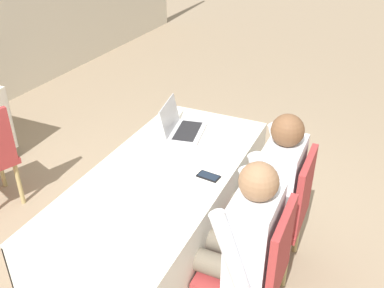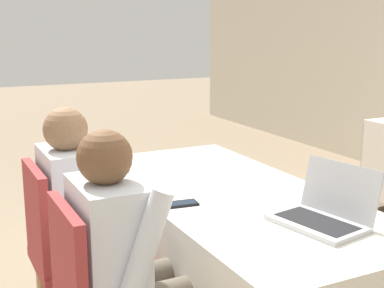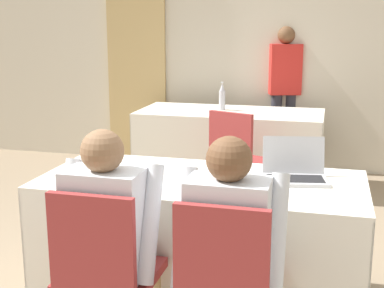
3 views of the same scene
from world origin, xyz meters
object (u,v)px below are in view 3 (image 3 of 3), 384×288
object	(u,v)px
laptop	(295,172)
person_white_shirt	(231,241)
chair_near_left	(104,269)
person_checkered_shirt	(112,229)
chair_far_spare	(238,157)
person_red_shirt	(284,89)
water_bottle	(222,97)
cell_phone	(200,194)
chair_near_right	(226,284)

from	to	relation	value
laptop	person_white_shirt	xyz separation A→B (m)	(-0.23, -0.73, -0.14)
laptop	chair_near_left	size ratio (longest dim) A/B	0.44
laptop	person_checkered_shirt	bearing A→B (deg)	-148.70
person_checkered_shirt	person_white_shirt	xyz separation A→B (m)	(0.58, 0.00, 0.00)
chair_far_spare	person_red_shirt	xyz separation A→B (m)	(0.24, 1.56, 0.42)
person_checkered_shirt	person_red_shirt	distance (m)	3.78
water_bottle	cell_phone	bearing A→B (deg)	-80.80
cell_phone	person_white_shirt	world-z (taller)	person_white_shirt
laptop	person_white_shirt	distance (m)	0.78
laptop	chair_far_spare	xyz separation A→B (m)	(-0.58, 1.45, -0.30)
chair_far_spare	water_bottle	bearing A→B (deg)	-50.01
laptop	person_red_shirt	size ratio (longest dim) A/B	0.25
person_checkered_shirt	chair_near_left	bearing A→B (deg)	90.00
water_bottle	chair_near_left	distance (m)	3.21
water_bottle	person_red_shirt	size ratio (longest dim) A/B	0.18
laptop	chair_far_spare	size ratio (longest dim) A/B	0.44
water_bottle	chair_near_right	distance (m)	3.28
water_bottle	laptop	bearing A→B (deg)	-69.02
cell_phone	person_checkered_shirt	world-z (taller)	person_checkered_shirt
person_white_shirt	person_red_shirt	distance (m)	3.75
cell_phone	chair_far_spare	xyz separation A→B (m)	(-0.12, 1.85, -0.26)
chair_far_spare	person_checkered_shirt	xyz separation A→B (m)	(-0.23, -2.18, 0.16)
laptop	chair_far_spare	distance (m)	1.59
chair_near_left	person_white_shirt	distance (m)	0.61
cell_phone	chair_near_left	distance (m)	0.62
person_checkered_shirt	water_bottle	bearing A→B (deg)	-88.34
cell_phone	chair_near_right	distance (m)	0.55
laptop	chair_near_left	bearing A→B (deg)	-144.92
water_bottle	person_checkered_shirt	world-z (taller)	person_checkered_shirt
chair_near_left	person_white_shirt	size ratio (longest dim) A/B	0.78
cell_phone	water_bottle	xyz separation A→B (m)	(-0.45, 2.75, 0.13)
cell_phone	person_white_shirt	xyz separation A→B (m)	(0.23, -0.33, -0.10)
chair_far_spare	person_red_shirt	bearing A→B (deg)	-78.77
chair_near_right	person_white_shirt	xyz separation A→B (m)	(0.00, 0.10, 0.16)
chair_near_right	chair_far_spare	distance (m)	2.31
chair_far_spare	person_checkered_shirt	size ratio (longest dim) A/B	0.78
cell_phone	person_red_shirt	xyz separation A→B (m)	(0.12, 3.41, 0.15)
water_bottle	person_white_shirt	size ratio (longest dim) A/B	0.25
person_white_shirt	person_red_shirt	xyz separation A→B (m)	(-0.10, 3.74, 0.26)
chair_near_right	person_red_shirt	xyz separation A→B (m)	(-0.10, 3.85, 0.42)
laptop	person_white_shirt	bearing A→B (deg)	-118.12
laptop	chair_far_spare	world-z (taller)	laptop
chair_near_right	person_white_shirt	world-z (taller)	person_white_shirt
cell_phone	water_bottle	size ratio (longest dim) A/B	0.52
chair_near_left	person_checkered_shirt	bearing A→B (deg)	-90.00
chair_near_left	chair_near_right	distance (m)	0.58
water_bottle	person_checkered_shirt	distance (m)	3.09
chair_near_left	chair_far_spare	xyz separation A→B (m)	(0.23, 2.28, 0.00)
laptop	person_checkered_shirt	xyz separation A→B (m)	(-0.81, -0.73, -0.14)
chair_near_left	chair_far_spare	size ratio (longest dim) A/B	1.00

